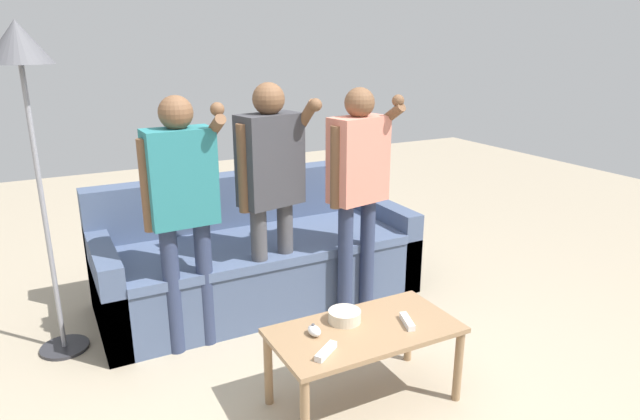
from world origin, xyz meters
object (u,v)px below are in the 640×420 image
player_right (358,177)px  game_remote_wand_near (407,321)px  floor_lamp (22,71)px  couch (256,258)px  coffee_table (365,339)px  player_left (182,196)px  game_remote_wand_far (326,351)px  snack_bowl (345,316)px  player_center (271,178)px  game_remote_nunchuk (314,331)px

player_right → game_remote_wand_near: 1.09m
floor_lamp → couch: bearing=6.2°
coffee_table → player_left: 1.27m
player_left → game_remote_wand_far: (0.35, -1.05, -0.51)m
snack_bowl → player_right: (0.53, 0.76, 0.50)m
player_left → game_remote_wand_far: player_left is taller
player_right → player_center: bearing=167.2°
player_center → coffee_table: bearing=-85.7°
floor_lamp → game_remote_wand_far: bearing=-52.7°
player_left → player_right: (1.11, -0.07, 0.00)m
game_remote_nunchuk → player_right: player_right is taller
game_remote_wand_near → game_remote_wand_far: same height
game_remote_wand_near → game_remote_wand_far: bearing=-173.4°
player_left → player_center: (0.56, 0.06, 0.03)m
couch → game_remote_wand_near: couch is taller
game_remote_nunchuk → snack_bowl: bearing=14.3°
floor_lamp → player_center: size_ratio=1.22×
player_right → game_remote_wand_far: (-0.76, -0.98, -0.52)m
floor_lamp → game_remote_wand_far: (1.05, -1.38, -1.20)m
couch → coffee_table: bearing=-88.6°
player_center → player_right: player_center is taller
player_left → game_remote_wand_near: bearing=-49.6°
game_remote_nunchuk → player_right: 1.20m
snack_bowl → floor_lamp: (-1.28, 1.15, 1.18)m
snack_bowl → player_center: player_center is taller
game_remote_wand_near → player_right: bearing=74.1°
floor_lamp → game_remote_wand_near: floor_lamp is taller
player_right → game_remote_wand_far: 1.34m
snack_bowl → player_right: size_ratio=0.11×
floor_lamp → player_center: floor_lamp is taller
game_remote_wand_far → player_left: bearing=108.6°
coffee_table → player_center: player_center is taller
player_right → game_remote_wand_far: player_right is taller
couch → game_remote_wand_near: 1.49m
snack_bowl → game_remote_wand_far: 0.32m
floor_lamp → player_right: (1.81, -0.40, -0.68)m
player_left → game_remote_wand_far: bearing=-71.4°
player_left → game_remote_wand_near: 1.40m
game_remote_wand_near → game_remote_nunchuk: bearing=165.6°
couch → player_left: player_left is taller
game_remote_nunchuk → game_remote_wand_near: bearing=-14.4°
couch → player_center: (-0.04, -0.41, 0.68)m
couch → player_center: bearing=-95.5°
couch → player_center: player_center is taller
couch → coffee_table: 1.40m
coffee_table → player_center: 1.17m
couch → game_remote_wand_far: bearing=-99.3°
floor_lamp → game_remote_wand_far: floor_lamp is taller
coffee_table → player_left: bearing=124.3°
player_left → floor_lamp: bearing=154.8°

